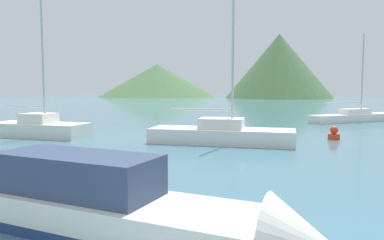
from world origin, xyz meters
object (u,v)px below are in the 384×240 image
at_px(motorboat_near, 125,212).
at_px(sailboat_inner, 39,127).
at_px(sailboat_middle, 221,134).
at_px(sailboat_outer, 355,117).
at_px(buoy_marker, 334,134).

distance_m(motorboat_near, sailboat_inner, 15.47).
xyz_separation_m(motorboat_near, sailboat_middle, (1.58, 11.44, 0.01)).
bearing_deg(sailboat_inner, sailboat_middle, 2.80).
xyz_separation_m(sailboat_inner, sailboat_middle, (9.96, -1.56, -0.05)).
bearing_deg(sailboat_outer, sailboat_inner, 177.90).
xyz_separation_m(motorboat_near, buoy_marker, (7.36, 13.40, -0.17)).
bearing_deg(sailboat_inner, motorboat_near, -45.48).
bearing_deg(motorboat_near, sailboat_outer, 82.99).
distance_m(motorboat_near, buoy_marker, 15.29).
relative_size(sailboat_inner, sailboat_outer, 1.21).
distance_m(sailboat_inner, sailboat_outer, 22.92).
bearing_deg(sailboat_middle, sailboat_outer, 58.86).
height_order(sailboat_middle, sailboat_outer, sailboat_middle).
bearing_deg(sailboat_middle, motorboat_near, -89.31).
bearing_deg(sailboat_inner, buoy_marker, 13.14).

